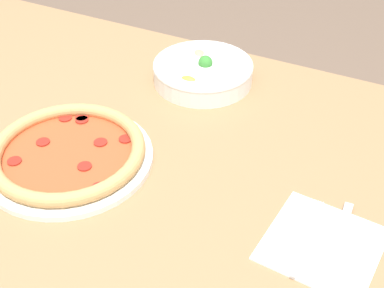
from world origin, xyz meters
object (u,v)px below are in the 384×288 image
object	(u,v)px
fork	(307,238)
knife	(335,252)
pizza	(68,153)
bowl	(203,71)

from	to	relation	value
fork	knife	distance (m)	0.05
pizza	fork	size ratio (longest dim) A/B	1.83
pizza	fork	bearing A→B (deg)	1.11
pizza	bowl	size ratio (longest dim) A/B	1.40
fork	bowl	bearing A→B (deg)	42.10
pizza	knife	xyz separation A→B (m)	(0.50, 0.00, -0.01)
bowl	knife	size ratio (longest dim) A/B	1.07
fork	knife	size ratio (longest dim) A/B	0.82
bowl	fork	distance (m)	0.50
pizza	fork	distance (m)	0.45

